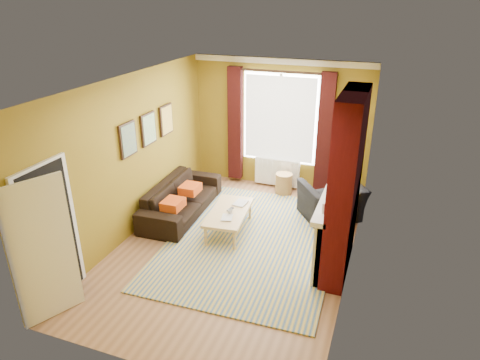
# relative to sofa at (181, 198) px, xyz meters

# --- Properties ---
(ground) EXTENTS (5.50, 5.50, 0.00)m
(ground) POSITION_rel_sofa_xyz_m (1.42, -0.80, -0.32)
(ground) COLOR brown
(ground) RESTS_ON ground
(room_walls) EXTENTS (3.82, 5.54, 2.83)m
(room_walls) POSITION_rel_sofa_xyz_m (2.06, -0.52, 1.06)
(room_walls) COLOR olive
(room_walls) RESTS_ON ground
(striped_rug) EXTENTS (2.93, 3.99, 0.02)m
(striped_rug) POSITION_rel_sofa_xyz_m (1.65, -0.53, -0.31)
(striped_rug) COLOR #345A8F
(striped_rug) RESTS_ON ground
(sofa) EXTENTS (0.95, 2.24, 0.64)m
(sofa) POSITION_rel_sofa_xyz_m (0.00, 0.00, 0.00)
(sofa) COLOR black
(sofa) RESTS_ON ground
(armchair) EXTENTS (1.43, 1.40, 0.70)m
(armchair) POSITION_rel_sofa_xyz_m (2.78, 0.81, 0.03)
(armchair) COLOR black
(armchair) RESTS_ON ground
(coffee_table) EXTENTS (0.76, 1.33, 0.42)m
(coffee_table) POSITION_rel_sofa_xyz_m (1.14, -0.36, 0.06)
(coffee_table) COLOR #DABA7D
(coffee_table) RESTS_ON ground
(wicker_stool) EXTENTS (0.45, 0.45, 0.45)m
(wicker_stool) POSITION_rel_sofa_xyz_m (1.65, 1.56, -0.10)
(wicker_stool) COLOR olive
(wicker_stool) RESTS_ON ground
(floor_lamp) EXTENTS (0.30, 0.30, 1.63)m
(floor_lamp) POSITION_rel_sofa_xyz_m (2.95, 1.33, 0.97)
(floor_lamp) COLOR black
(floor_lamp) RESTS_ON ground
(book_a) EXTENTS (0.24, 0.29, 0.02)m
(book_a) POSITION_rel_sofa_xyz_m (1.11, -0.65, 0.11)
(book_a) COLOR #999999
(book_a) RESTS_ON coffee_table
(book_b) EXTENTS (0.24, 0.32, 0.02)m
(book_b) POSITION_rel_sofa_xyz_m (1.13, -0.00, 0.11)
(book_b) COLOR #999999
(book_b) RESTS_ON coffee_table
(mug) EXTENTS (0.13, 0.13, 0.09)m
(mug) POSITION_rel_sofa_xyz_m (1.20, -0.47, 0.15)
(mug) COLOR #999999
(mug) RESTS_ON coffee_table
(tv_remote) EXTENTS (0.09, 0.16, 0.02)m
(tv_remote) POSITION_rel_sofa_xyz_m (1.15, -0.31, 0.11)
(tv_remote) COLOR #2A292C
(tv_remote) RESTS_ON coffee_table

